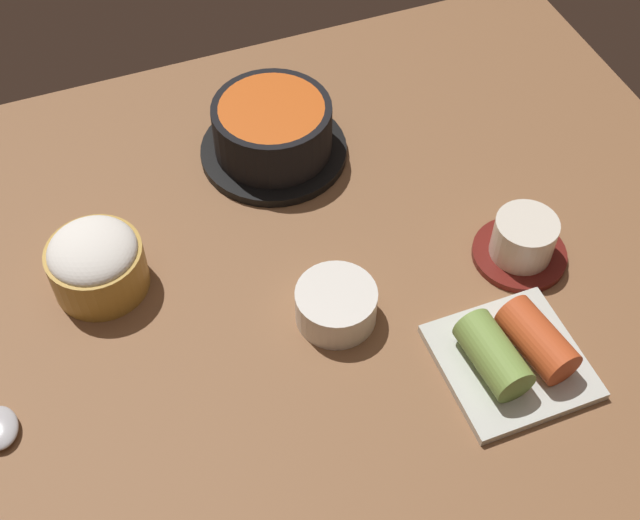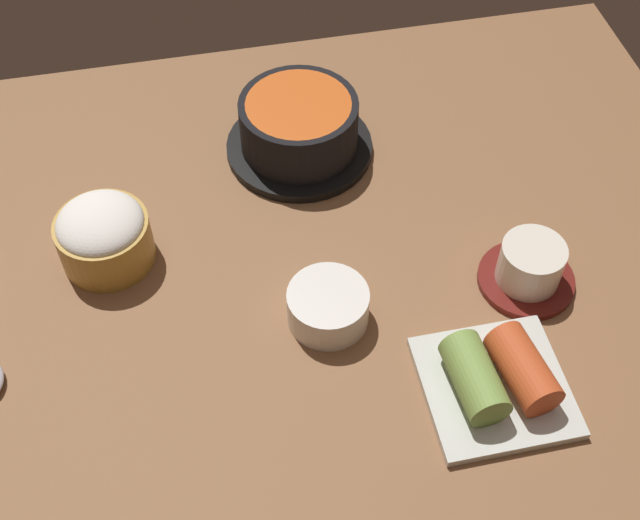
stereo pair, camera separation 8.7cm
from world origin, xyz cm
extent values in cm
cube|color=brown|center=(0.00, 0.00, 1.00)|extent=(100.00, 76.00, 2.00)
cylinder|color=black|center=(3.54, 17.32, 2.55)|extent=(17.34, 17.34, 1.10)
cylinder|color=black|center=(3.54, 17.32, 6.21)|extent=(13.80, 13.80, 6.21)
cylinder|color=#D15619|center=(3.54, 17.32, 9.01)|extent=(12.15, 12.15, 0.60)
cylinder|color=#B78C38|center=(-19.57, 5.44, 4.71)|extent=(9.91, 9.91, 5.43)
ellipsoid|color=white|center=(-19.57, 5.44, 7.43)|extent=(9.12, 9.12, 3.47)
cylinder|color=maroon|center=(23.02, -6.96, 2.40)|extent=(10.13, 10.13, 0.80)
cylinder|color=silver|center=(23.02, -6.96, 5.15)|extent=(6.64, 6.64, 4.70)
cylinder|color=#C6D18C|center=(23.02, -6.96, 7.20)|extent=(5.64, 5.64, 0.40)
cylinder|color=white|center=(1.72, -7.21, 3.99)|extent=(8.26, 8.26, 3.98)
cylinder|color=#386B2D|center=(1.72, -7.21, 5.68)|extent=(6.77, 6.77, 0.50)
cube|color=silver|center=(15.52, -18.63, 2.50)|extent=(13.56, 13.56, 1.00)
cylinder|color=#7A9E47|center=(13.14, -18.63, 5.06)|extent=(4.69, 8.41, 4.12)
cylinder|color=#C64C23|center=(17.89, -18.63, 5.06)|extent=(5.35, 8.69, 4.12)
camera|label=1|loc=(-17.58, -53.00, 73.33)|focal=47.79mm
camera|label=2|loc=(-9.20, -55.47, 73.33)|focal=47.79mm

